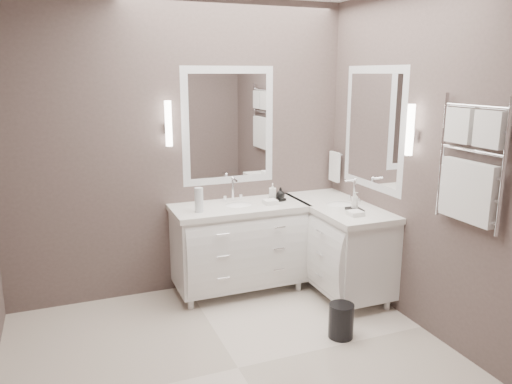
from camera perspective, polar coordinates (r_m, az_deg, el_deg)
name	(u,v)px	position (r m, az deg, el deg)	size (l,w,h in m)	color
floor	(238,369)	(3.75, -2.07, -19.51)	(3.20, 3.00, 0.01)	silver
wall_back	(182,150)	(4.65, -8.48, 4.82)	(3.20, 0.01, 2.70)	#544643
wall_front	(371,262)	(1.92, 12.97, -7.76)	(3.20, 0.01, 2.70)	#544643
wall_right	(435,165)	(4.04, 19.78, 2.88)	(0.01, 3.00, 2.70)	#544643
vanity_back	(239,242)	(4.71, -1.97, -5.76)	(1.24, 0.59, 0.97)	white
vanity_right	(338,241)	(4.79, 9.31, -5.60)	(0.59, 1.24, 0.97)	white
mirror_back	(229,126)	(4.73, -3.16, 7.53)	(0.90, 0.02, 1.10)	white
mirror_right	(373,129)	(4.62, 13.28, 7.07)	(0.02, 0.90, 1.10)	white
sconce_back	(169,124)	(4.51, -9.97, 7.62)	(0.06, 0.06, 0.40)	white
sconce_right	(410,131)	(4.12, 17.19, 6.68)	(0.06, 0.06, 0.40)	white
towel_bar_corner	(335,166)	(5.12, 8.98, 2.94)	(0.03, 0.22, 0.30)	white
towel_ladder	(470,170)	(3.71, 23.24, 2.36)	(0.06, 0.58, 0.90)	white
waste_bin	(341,321)	(4.10, 9.69, -14.30)	(0.20, 0.20, 0.28)	black
amenity_tray_back	(276,200)	(4.75, 2.33, -0.87)	(0.15, 0.12, 0.02)	black
amenity_tray_right	(355,210)	(4.47, 11.21, -2.02)	(0.12, 0.16, 0.02)	black
water_bottle	(199,200)	(4.37, -6.54, -0.91)	(0.08, 0.08, 0.22)	silver
soap_bottle_a	(273,191)	(4.74, 1.91, 0.14)	(0.07, 0.07, 0.14)	white
soap_bottle_b	(280,193)	(4.72, 2.81, -0.13)	(0.09, 0.09, 0.11)	black
soap_bottle_c	(355,200)	(4.45, 11.26, -0.94)	(0.06, 0.06, 0.15)	white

